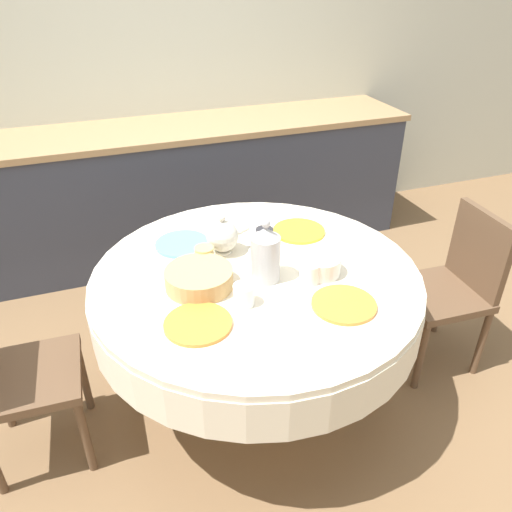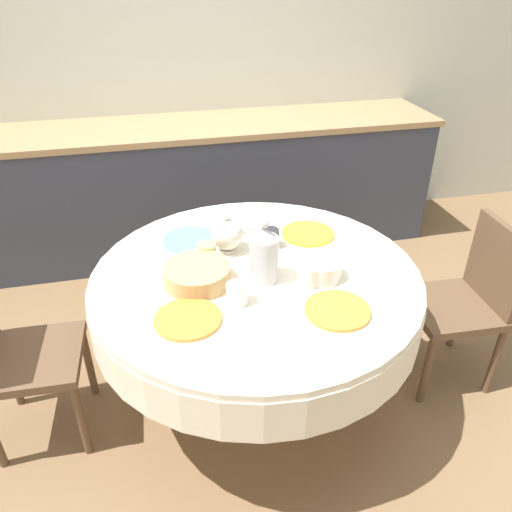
{
  "view_description": "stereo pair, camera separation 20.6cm",
  "coord_description": "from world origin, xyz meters",
  "px_view_note": "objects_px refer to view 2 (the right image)",
  "views": [
    {
      "loc": [
        -0.6,
        -1.66,
        1.88
      ],
      "look_at": [
        0.0,
        0.0,
        0.81
      ],
      "focal_mm": 35.0,
      "sensor_mm": 36.0,
      "label": 1
    },
    {
      "loc": [
        -0.4,
        -1.72,
        1.88
      ],
      "look_at": [
        0.0,
        0.0,
        0.81
      ],
      "focal_mm": 35.0,
      "sensor_mm": 36.0,
      "label": 2
    }
  ],
  "objects_px": {
    "coffee_carafe": "(264,255)",
    "teapot": "(227,234)",
    "chair_right": "(11,351)",
    "chair_left": "(468,296)"
  },
  "relations": [
    {
      "from": "teapot",
      "to": "chair_right",
      "type": "bearing_deg",
      "value": -170.1
    },
    {
      "from": "coffee_carafe",
      "to": "teapot",
      "type": "height_order",
      "value": "coffee_carafe"
    },
    {
      "from": "chair_right",
      "to": "teapot",
      "type": "height_order",
      "value": "teapot"
    },
    {
      "from": "chair_right",
      "to": "coffee_carafe",
      "type": "xyz_separation_m",
      "value": [
        1.05,
        -0.1,
        0.38
      ]
    },
    {
      "from": "coffee_carafe",
      "to": "teapot",
      "type": "xyz_separation_m",
      "value": [
        -0.1,
        0.26,
        -0.03
      ]
    },
    {
      "from": "chair_right",
      "to": "teapot",
      "type": "bearing_deg",
      "value": 102.1
    },
    {
      "from": "chair_left",
      "to": "coffee_carafe",
      "type": "bearing_deg",
      "value": 93.2
    },
    {
      "from": "chair_left",
      "to": "coffee_carafe",
      "type": "relative_size",
      "value": 3.07
    },
    {
      "from": "chair_left",
      "to": "teapot",
      "type": "bearing_deg",
      "value": 79.87
    },
    {
      "from": "coffee_carafe",
      "to": "teapot",
      "type": "relative_size",
      "value": 1.39
    }
  ]
}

